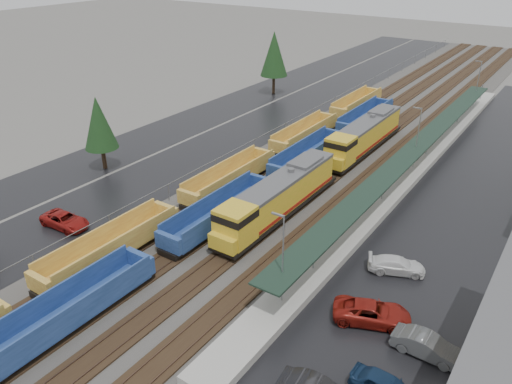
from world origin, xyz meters
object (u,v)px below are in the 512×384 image
parked_car_east_c (397,265)px  locomotive_trail (363,136)px  parked_car_east_b (372,313)px  locomotive_lead (277,198)px  parked_car_east_e (427,346)px  well_string_yellow (178,209)px  well_string_blue (220,213)px  parked_car_west_c (65,220)px

parked_car_east_c → locomotive_trail: bearing=6.0°
locomotive_trail → parked_car_east_b: 32.92m
locomotive_lead → parked_car_east_b: bearing=-32.9°
parked_car_east_b → parked_car_east_e: parked_car_east_b is taller
well_string_yellow → parked_car_east_e: well_string_yellow is taller
well_string_yellow → well_string_blue: bearing=21.9°
parked_car_east_b → parked_car_east_c: parked_car_east_b is taller
locomotive_lead → parked_car_west_c: 20.70m
parked_car_west_c → locomotive_lead: bearing=-55.1°
well_string_blue → parked_car_east_b: bearing=-15.4°
parked_car_east_c → parked_car_east_b: bearing=161.7°
parked_car_east_b → parked_car_east_e: bearing=-125.6°
well_string_blue → parked_car_west_c: well_string_blue is taller
locomotive_trail → well_string_blue: size_ratio=0.23×
locomotive_lead → parked_car_west_c: bearing=-141.4°
parked_car_east_c → parked_car_east_e: size_ratio=0.99×
locomotive_lead → well_string_blue: bearing=-135.1°
parked_car_east_b → parked_car_east_e: (4.37, -1.09, -0.00)m
locomotive_trail → parked_car_west_c: locomotive_trail is taller
well_string_blue → locomotive_lead: bearing=44.9°
locomotive_trail → parked_car_east_e: size_ratio=4.11×
locomotive_lead → parked_car_east_b: (13.73, -8.87, -1.57)m
locomotive_lead → parked_car_east_c: 13.33m
parked_car_west_c → parked_car_east_b: parked_car_east_b is taller
parked_car_west_c → parked_car_east_e: bearing=-88.8°
parked_car_east_b → parked_car_east_c: size_ratio=1.19×
parked_car_east_c → locomotive_lead: bearing=57.7°
locomotive_trail → well_string_yellow: bearing=-106.7°
well_string_blue → parked_car_east_c: (17.08, 2.01, -0.55)m
well_string_blue → parked_car_east_b: well_string_blue is taller
locomotive_lead → parked_car_east_e: size_ratio=4.11×
parked_car_west_c → parked_car_east_c: (29.20, 10.89, -0.03)m
parked_car_east_b → well_string_blue: bearing=53.0°
locomotive_lead → locomotive_trail: (0.00, 21.00, 0.00)m
parked_car_east_c → parked_car_east_e: parked_car_east_e is taller
parked_car_east_b → locomotive_trail: bearing=3.1°
well_string_blue → parked_car_east_e: (22.10, -5.98, -0.46)m
parked_car_west_c → well_string_yellow: bearing=-51.8°
locomotive_trail → parked_car_west_c: (-16.13, -33.87, -1.64)m
locomotive_lead → parked_car_east_c: locomotive_lead is taller
parked_car_east_e → well_string_yellow: bearing=81.0°
well_string_yellow → parked_car_east_b: bearing=-8.6°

